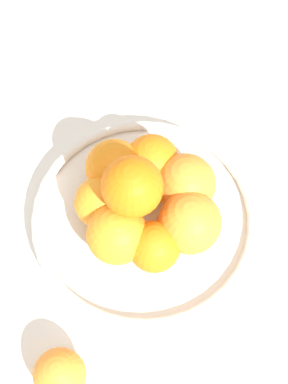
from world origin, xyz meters
The scene contains 4 objects.
ground_plane centered at (0.00, 0.00, 0.00)m, with size 4.00×4.00×0.00m, color silver.
fruit_bowl centered at (0.00, 0.00, 0.02)m, with size 0.30×0.30×0.03m.
orange_pile centered at (0.00, 0.00, 0.08)m, with size 0.19×0.19×0.14m.
stray_orange centered at (-0.22, 0.06, 0.03)m, with size 0.06×0.06×0.06m, color orange.
Camera 1 is at (-0.35, -0.06, 0.81)m, focal length 60.00 mm.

